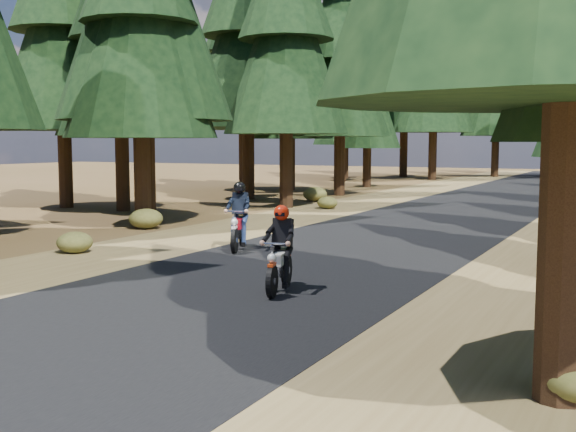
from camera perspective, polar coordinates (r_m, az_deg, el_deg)
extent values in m
plane|color=#4C3A1B|center=(13.06, -2.99, -5.41)|extent=(120.00, 120.00, 0.00)
cube|color=black|center=(17.51, 5.19, -2.51)|extent=(6.00, 100.00, 0.01)
cube|color=brown|center=(19.66, -7.38, -1.63)|extent=(3.20, 100.00, 0.01)
cube|color=brown|center=(16.40, 20.32, -3.44)|extent=(3.20, 100.00, 0.01)
cylinder|color=black|center=(7.44, 21.50, 8.31)|extent=(0.53, 0.53, 5.85)
cylinder|color=black|center=(22.01, -11.50, 6.07)|extent=(0.51, 0.51, 5.34)
cone|color=black|center=(22.28, -11.68, 14.69)|extent=(4.54, 4.54, 6.68)
cylinder|color=black|center=(22.92, -11.18, 7.42)|extent=(0.56, 0.56, 6.43)
cylinder|color=black|center=(27.37, -13.01, 6.21)|extent=(0.52, 0.52, 5.56)
cone|color=black|center=(27.62, -13.18, 13.43)|extent=(4.73, 4.73, 6.95)
cylinder|color=black|center=(28.05, -0.14, 6.50)|extent=(0.53, 0.53, 5.72)
cone|color=black|center=(28.32, -0.15, 13.76)|extent=(4.86, 4.86, 7.15)
cylinder|color=black|center=(32.28, -3.17, 6.99)|extent=(0.55, 0.55, 6.37)
cone|color=black|center=(32.60, -3.21, 14.00)|extent=(5.41, 5.41, 7.96)
cylinder|color=black|center=(34.55, 4.10, 6.31)|extent=(0.53, 0.53, 5.64)
cone|color=black|center=(34.76, 4.14, 12.13)|extent=(4.79, 4.79, 7.05)
cone|color=black|center=(35.13, 4.17, 16.24)|extent=(3.67, 3.67, 5.08)
cylinder|color=black|center=(38.41, 0.18, 6.13)|extent=(0.52, 0.52, 5.45)
cone|color=black|center=(38.57, 0.18, 11.20)|extent=(4.63, 4.63, 6.81)
cone|color=black|center=(38.88, 0.18, 14.80)|extent=(3.54, 3.54, 4.90)
cylinder|color=black|center=(41.20, 6.27, 5.37)|extent=(0.48, 0.48, 4.42)
cone|color=black|center=(41.26, 6.32, 9.20)|extent=(3.76, 3.76, 5.52)
cone|color=black|center=(41.43, 6.35, 11.95)|extent=(2.87, 2.87, 3.98)
cone|color=black|center=(41.69, 6.38, 14.67)|extent=(1.99, 1.99, 3.31)
cylinder|color=black|center=(47.49, 4.38, 5.65)|extent=(0.49, 0.49, 4.75)
cone|color=black|center=(47.57, 4.41, 9.22)|extent=(4.04, 4.04, 5.93)
cone|color=black|center=(47.74, 4.43, 11.78)|extent=(3.09, 3.09, 4.27)
cone|color=black|center=(48.01, 4.45, 14.32)|extent=(2.14, 2.14, 3.56)
cylinder|color=black|center=(29.34, -17.26, 6.49)|extent=(0.54, 0.54, 6.00)
cone|color=black|center=(29.63, -17.49, 13.75)|extent=(5.10, 5.10, 7.50)
cylinder|color=black|center=(38.36, -3.52, 6.83)|extent=(0.56, 0.56, 6.40)
cone|color=black|center=(38.64, -3.56, 12.78)|extent=(5.44, 5.44, 8.00)
cylinder|color=black|center=(49.93, 11.38, 6.51)|extent=(0.56, 0.56, 6.40)
cone|color=black|center=(50.14, 11.48, 11.08)|extent=(5.44, 5.44, 8.00)
cone|color=black|center=(50.49, 11.55, 14.34)|extent=(4.16, 4.16, 5.76)
cylinder|color=black|center=(53.67, 9.14, 6.71)|extent=(0.57, 0.57, 6.80)
cone|color=black|center=(53.90, 9.22, 11.23)|extent=(5.78, 5.78, 8.50)
cone|color=black|center=(54.28, 9.27, 14.45)|extent=(4.42, 4.42, 6.12)
cylinder|color=black|center=(55.09, 16.09, 6.12)|extent=(0.54, 0.54, 6.00)
cone|color=black|center=(55.25, 16.20, 10.01)|extent=(5.10, 5.10, 7.50)
cone|color=black|center=(55.52, 16.28, 12.79)|extent=(3.90, 3.90, 5.40)
cone|color=black|center=(55.92, 16.36, 15.53)|extent=(2.70, 2.70, 4.50)
cylinder|color=black|center=(57.46, 20.61, 6.35)|extent=(0.57, 0.57, 6.80)
cone|color=black|center=(57.68, 20.76, 10.57)|extent=(5.78, 5.78, 8.50)
cone|color=black|center=(58.03, 20.88, 13.58)|extent=(4.42, 4.42, 6.12)
cylinder|color=black|center=(50.93, 4.52, 6.14)|extent=(0.52, 0.52, 5.60)
cone|color=black|center=(51.07, 4.55, 10.07)|extent=(4.76, 4.76, 7.00)
cone|color=black|center=(51.32, 4.57, 12.88)|extent=(3.64, 3.64, 5.04)
cone|color=black|center=(51.68, 4.60, 15.65)|extent=(2.52, 2.52, 4.20)
ellipsoid|color=#474C1E|center=(23.80, 21.68, -0.19)|extent=(0.70, 0.70, 0.42)
ellipsoid|color=#474C1E|center=(27.63, 3.13, 1.06)|extent=(0.78, 0.78, 0.47)
ellipsoid|color=#474C1E|center=(17.34, -16.50, -2.01)|extent=(0.82, 0.82, 0.49)
ellipsoid|color=#474C1E|center=(21.67, -11.17, -0.21)|extent=(0.99, 0.99, 0.60)
ellipsoid|color=#474C1E|center=(7.83, 21.79, -11.83)|extent=(0.76, 0.76, 0.46)
ellipsoid|color=#474C1E|center=(31.10, 2.15, 1.74)|extent=(1.04, 1.04, 0.62)
cube|color=black|center=(12.22, -0.67, -1.43)|extent=(0.37, 0.28, 0.48)
sphere|color=#B81B07|center=(12.18, -0.68, 0.20)|extent=(0.32, 0.32, 0.27)
cube|color=black|center=(17.03, -3.94, 0.93)|extent=(0.41, 0.34, 0.52)
sphere|color=black|center=(17.00, -3.95, 2.20)|extent=(0.38, 0.38, 0.29)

